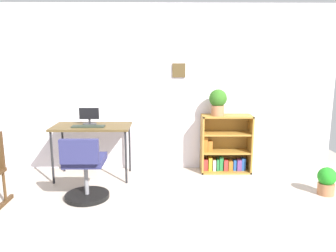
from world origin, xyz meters
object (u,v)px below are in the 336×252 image
object	(u,v)px
potted_plant_floor	(327,180)
bookshelf_low	(224,146)
desk	(92,130)
potted_plant_on_shelf	(218,101)
keyboard	(88,126)
office_chair	(85,172)
monitor	(89,117)

from	to	relation	value
potted_plant_floor	bookshelf_low	bearing A→B (deg)	140.69
desk	potted_plant_on_shelf	xyz separation A→B (m)	(1.74, 0.19, 0.37)
keyboard	desk	bearing A→B (deg)	76.47
keyboard	potted_plant_floor	size ratio (longest dim) A/B	1.27
office_chair	potted_plant_floor	bearing A→B (deg)	2.53
potted_plant_on_shelf	desk	bearing A→B (deg)	-173.69
office_chair	bookshelf_low	xyz separation A→B (m)	(1.80, 1.02, 0.03)
potted_plant_on_shelf	office_chair	bearing A→B (deg)	-149.99
desk	monitor	xyz separation A→B (m)	(-0.05, 0.08, 0.17)
desk	potted_plant_on_shelf	size ratio (longest dim) A/B	2.83
potted_plant_floor	keyboard	bearing A→B (deg)	169.55
monitor	keyboard	bearing A→B (deg)	-83.05
desk	potted_plant_on_shelf	world-z (taller)	potted_plant_on_shelf
office_chair	potted_plant_on_shelf	size ratio (longest dim) A/B	2.11
office_chair	desk	bearing A→B (deg)	94.95
keyboard	office_chair	distance (m)	0.79
office_chair	potted_plant_floor	distance (m)	2.89
keyboard	potted_plant_on_shelf	size ratio (longest dim) A/B	1.17
monitor	keyboard	size ratio (longest dim) A/B	0.62
monitor	potted_plant_floor	world-z (taller)	monitor
potted_plant_on_shelf	potted_plant_floor	distance (m)	1.71
monitor	office_chair	bearing A→B (deg)	-82.52
office_chair	potted_plant_floor	world-z (taller)	office_chair
monitor	keyboard	world-z (taller)	monitor
bookshelf_low	monitor	bearing A→B (deg)	-175.05
monitor	potted_plant_on_shelf	world-z (taller)	potted_plant_on_shelf
keyboard	potted_plant_floor	bearing A→B (deg)	-10.45
desk	keyboard	xyz separation A→B (m)	(-0.02, -0.10, 0.07)
bookshelf_low	potted_plant_floor	world-z (taller)	bookshelf_low
office_chair	potted_plant_on_shelf	xyz separation A→B (m)	(1.67, 0.97, 0.70)
keyboard	office_chair	world-z (taller)	office_chair
desk	office_chair	distance (m)	0.85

